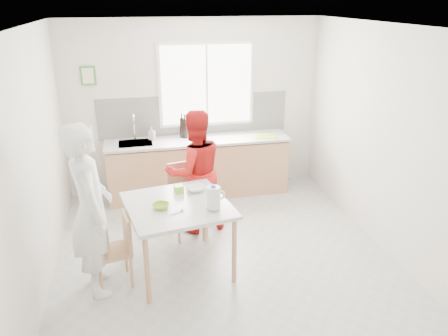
% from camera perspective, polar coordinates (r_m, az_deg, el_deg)
% --- Properties ---
extents(ground, '(4.50, 4.50, 0.00)m').
position_cam_1_polar(ground, '(5.43, 0.09, -11.73)').
color(ground, '#B7B7B2').
rests_on(ground, ground).
extents(room_shell, '(4.50, 4.50, 4.50)m').
position_cam_1_polar(room_shell, '(4.73, 0.10, 5.17)').
color(room_shell, silver).
rests_on(room_shell, ground).
extents(window, '(1.50, 0.06, 1.30)m').
position_cam_1_polar(window, '(6.88, -2.28, 10.81)').
color(window, white).
rests_on(window, room_shell).
extents(backsplash, '(3.00, 0.02, 0.65)m').
position_cam_1_polar(backsplash, '(6.97, -3.88, 6.91)').
color(backsplash, white).
rests_on(backsplash, room_shell).
extents(picture_frame, '(0.22, 0.03, 0.28)m').
position_cam_1_polar(picture_frame, '(6.78, -17.34, 11.42)').
color(picture_frame, '#3F8B40').
rests_on(picture_frame, room_shell).
extents(kitchen_counter, '(2.84, 0.64, 1.37)m').
position_cam_1_polar(kitchen_counter, '(6.95, -3.38, -0.14)').
color(kitchen_counter, tan).
rests_on(kitchen_counter, ground).
extents(dining_table, '(1.27, 1.27, 0.84)m').
position_cam_1_polar(dining_table, '(4.90, -6.06, -5.56)').
color(dining_table, silver).
rests_on(dining_table, ground).
extents(chair_left, '(0.44, 0.44, 0.81)m').
position_cam_1_polar(chair_left, '(4.94, -13.71, -9.99)').
color(chair_left, tan).
rests_on(chair_left, ground).
extents(chair_far, '(0.51, 0.51, 0.95)m').
position_cam_1_polar(chair_far, '(5.80, -4.99, -3.56)').
color(chair_far, tan).
rests_on(chair_far, ground).
extents(person_white, '(0.56, 0.75, 1.87)m').
position_cam_1_polar(person_white, '(4.69, -16.98, -5.33)').
color(person_white, white).
rests_on(person_white, ground).
extents(person_red, '(0.90, 0.76, 1.66)m').
position_cam_1_polar(person_red, '(5.74, -3.80, -0.49)').
color(person_red, red).
rests_on(person_red, ground).
extents(bowl_green, '(0.21, 0.21, 0.06)m').
position_cam_1_polar(bowl_green, '(4.77, -8.25, -4.97)').
color(bowl_green, '#96BC2B').
rests_on(bowl_green, dining_table).
extents(bowl_white, '(0.26, 0.26, 0.05)m').
position_cam_1_polar(bowl_white, '(5.15, -3.71, -2.70)').
color(bowl_white, white).
rests_on(bowl_white, dining_table).
extents(milk_jug, '(0.21, 0.15, 0.27)m').
position_cam_1_polar(milk_jug, '(4.65, -1.34, -3.83)').
color(milk_jug, white).
rests_on(milk_jug, dining_table).
extents(green_box, '(0.12, 0.12, 0.09)m').
position_cam_1_polar(green_box, '(5.12, -5.94, -2.73)').
color(green_box, '#8CD230').
rests_on(green_box, dining_table).
extents(spoon, '(0.14, 0.09, 0.01)m').
position_cam_1_polar(spoon, '(4.65, -6.27, -5.81)').
color(spoon, '#A5A5AA').
rests_on(spoon, dining_table).
extents(cutting_board, '(0.39, 0.30, 0.01)m').
position_cam_1_polar(cutting_board, '(6.91, 5.49, 4.16)').
color(cutting_board, '#ACD631').
rests_on(cutting_board, kitchen_counter).
extents(wine_bottle_a, '(0.07, 0.07, 0.32)m').
position_cam_1_polar(wine_bottle_a, '(6.83, -5.52, 5.28)').
color(wine_bottle_a, black).
rests_on(wine_bottle_a, kitchen_counter).
extents(wine_bottle_b, '(0.07, 0.07, 0.30)m').
position_cam_1_polar(wine_bottle_b, '(6.80, -5.13, 5.15)').
color(wine_bottle_b, black).
rests_on(wine_bottle_b, kitchen_counter).
extents(jar_amber, '(0.06, 0.06, 0.16)m').
position_cam_1_polar(jar_amber, '(6.90, -3.66, 4.82)').
color(jar_amber, olive).
rests_on(jar_amber, kitchen_counter).
extents(soap_bottle, '(0.12, 0.12, 0.20)m').
position_cam_1_polar(soap_bottle, '(6.80, -9.39, 4.50)').
color(soap_bottle, '#999999').
rests_on(soap_bottle, kitchen_counter).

